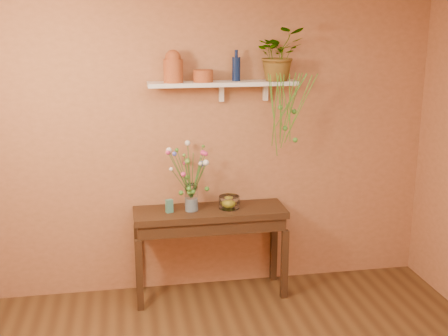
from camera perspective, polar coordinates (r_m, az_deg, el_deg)
room at (r=3.27m, az=4.78°, el=-5.01°), size 4.04×4.04×2.70m
sideboard at (r=5.10m, az=-1.41°, el=-5.44°), size 1.35×0.43×0.82m
wall_shelf at (r=4.95m, az=0.03°, el=8.44°), size 1.30×0.24×0.19m
terracotta_jug at (r=4.86m, az=-5.14°, el=10.08°), size 0.19×0.19×0.27m
terracotta_pot at (r=4.90m, az=-2.11°, el=9.23°), size 0.20×0.20×0.10m
blue_bottle at (r=4.98m, az=1.24°, el=9.98°), size 0.07×0.07×0.27m
spider_plant at (r=5.02m, az=5.54°, el=11.32°), size 0.43×0.38×0.46m
plant_fronds at (r=4.93m, az=6.38°, el=5.48°), size 0.42×0.36×0.73m
glass_vase at (r=5.00m, az=-3.29°, el=-3.17°), size 0.12×0.12×0.24m
bouquet at (r=4.91m, az=-3.37°, el=0.25°), size 0.37×0.53×0.48m
glass_bowl at (r=5.07m, az=0.52°, el=-3.51°), size 0.19×0.19×0.11m
lemon at (r=5.09m, az=0.49°, el=-3.51°), size 0.08×0.08×0.08m
carton at (r=4.98m, az=-5.52°, el=-3.82°), size 0.07×0.06×0.12m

